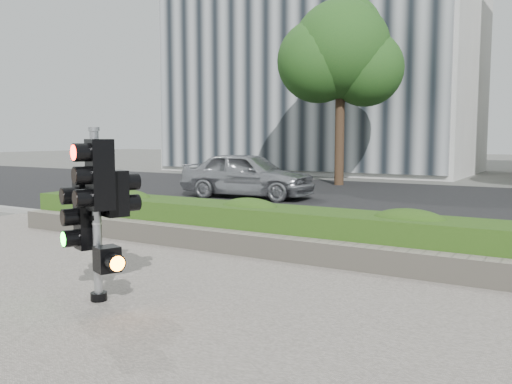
# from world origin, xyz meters

# --- Properties ---
(ground) EXTENTS (120.00, 120.00, 0.00)m
(ground) POSITION_xyz_m (0.00, 0.00, 0.00)
(ground) COLOR #51514C
(ground) RESTS_ON ground
(sidewalk) EXTENTS (16.00, 11.00, 0.03)m
(sidewalk) POSITION_xyz_m (0.00, -2.50, 0.01)
(sidewalk) COLOR #9E9389
(sidewalk) RESTS_ON ground
(road) EXTENTS (60.00, 13.00, 0.02)m
(road) POSITION_xyz_m (0.00, 10.00, 0.01)
(road) COLOR black
(road) RESTS_ON ground
(curb) EXTENTS (60.00, 0.25, 0.12)m
(curb) POSITION_xyz_m (0.00, 3.15, 0.06)
(curb) COLOR gray
(curb) RESTS_ON ground
(stone_wall) EXTENTS (12.00, 0.32, 0.34)m
(stone_wall) POSITION_xyz_m (0.00, 1.90, 0.20)
(stone_wall) COLOR gray
(stone_wall) RESTS_ON sidewalk
(hedge) EXTENTS (12.00, 1.00, 0.68)m
(hedge) POSITION_xyz_m (0.00, 2.55, 0.37)
(hedge) COLOR #4F7524
(hedge) RESTS_ON sidewalk
(building_left) EXTENTS (16.00, 9.00, 15.00)m
(building_left) POSITION_xyz_m (-9.00, 23.00, 7.50)
(building_left) COLOR #B7B7B2
(building_left) RESTS_ON ground
(tree_left) EXTENTS (4.61, 4.03, 7.34)m
(tree_left) POSITION_xyz_m (-4.52, 14.56, 5.04)
(tree_left) COLOR black
(tree_left) RESTS_ON ground
(traffic_signal) EXTENTS (0.72, 0.60, 1.94)m
(traffic_signal) POSITION_xyz_m (-0.96, -0.99, 1.10)
(traffic_signal) COLOR black
(traffic_signal) RESTS_ON sidewalk
(car_silver) EXTENTS (4.25, 1.99, 1.41)m
(car_silver) POSITION_xyz_m (-5.18, 8.87, 0.72)
(car_silver) COLOR #A0A2A7
(car_silver) RESTS_ON road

